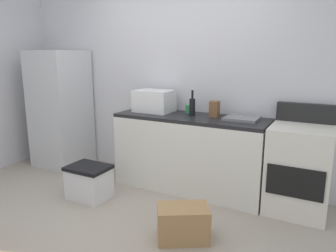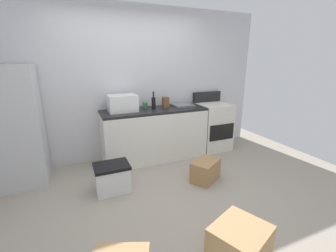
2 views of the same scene
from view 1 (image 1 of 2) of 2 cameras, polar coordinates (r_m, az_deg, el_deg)
ground_plane at (r=3.25m, az=-10.44°, el=-17.20°), size 6.00×6.00×0.00m
wall_back at (r=4.15m, az=2.34°, el=8.39°), size 5.00×0.10×2.60m
kitchen_counter at (r=3.87m, az=3.97°, el=-4.77°), size 1.80×0.60×0.90m
refrigerator at (r=4.93m, az=-18.52°, el=2.91°), size 0.68×0.66×1.66m
stove_oven at (r=3.58m, az=22.23°, el=-6.93°), size 0.60×0.61×1.10m
microwave at (r=4.03m, az=-2.47°, el=4.46°), size 0.46×0.34×0.27m
sink_basin at (r=3.63m, az=13.00°, el=1.33°), size 0.36×0.32×0.03m
wine_bottle at (r=3.77m, az=4.32°, el=3.49°), size 0.07×0.07×0.30m
coffee_mug at (r=3.95m, az=3.70°, el=3.03°), size 0.08×0.08×0.10m
knife_block at (r=3.74m, az=8.25°, el=3.02°), size 0.10×0.10×0.18m
cardboard_box_medium at (r=2.96m, az=2.70°, el=-16.86°), size 0.53×0.48×0.31m
storage_bin at (r=3.80m, az=-13.82°, el=-9.58°), size 0.46×0.36×0.38m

